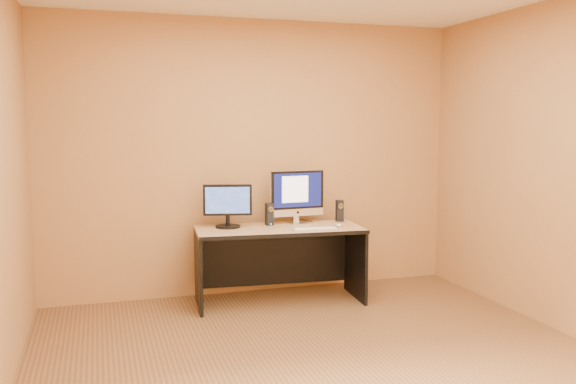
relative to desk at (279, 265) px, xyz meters
name	(u,v)px	position (x,y,z in m)	size (l,w,h in m)	color
floor	(330,368)	(-0.11, -1.55, -0.34)	(4.00, 4.00, 0.00)	brown
walls	(331,175)	(-0.11, -1.55, 0.96)	(4.00, 4.00, 2.60)	#A67243
desk	(279,265)	(0.00, 0.00, 0.00)	(1.49, 0.65, 0.69)	tan
imac	(298,197)	(0.23, 0.16, 0.60)	(0.53, 0.20, 0.51)	silver
second_monitor	(228,206)	(-0.44, 0.15, 0.54)	(0.45, 0.22, 0.39)	black
speaker_left	(269,214)	(-0.05, 0.15, 0.45)	(0.06, 0.07, 0.20)	black
speaker_right	(340,211)	(0.65, 0.17, 0.45)	(0.06, 0.07, 0.20)	black
keyboard	(315,229)	(0.27, -0.20, 0.35)	(0.40, 0.11, 0.02)	silver
mouse	(339,225)	(0.53, -0.12, 0.36)	(0.05, 0.10, 0.03)	silver
cable_a	(306,220)	(0.36, 0.29, 0.35)	(0.01, 0.01, 0.20)	black
cable_b	(297,221)	(0.27, 0.29, 0.35)	(0.01, 0.01, 0.17)	black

